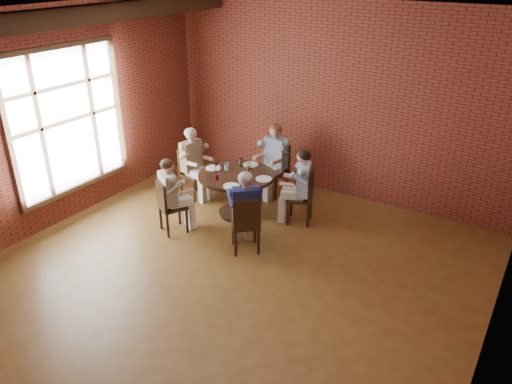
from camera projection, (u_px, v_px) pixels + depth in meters
The scene contains 29 objects.
floor at pixel (219, 283), 6.75m from camera, with size 7.00×7.00×0.00m, color brown.
ceiling at pixel (208, 19), 5.29m from camera, with size 7.00×7.00×0.00m, color silver.
wall_back at pixel (334, 102), 8.69m from camera, with size 7.00×7.00×0.00m, color maroon.
wall_left at pixel (42, 123), 7.58m from camera, with size 7.00×7.00×0.00m, color maroon.
wall_right at pixel (506, 241), 4.46m from camera, with size 7.00×7.00×0.00m, color maroon.
ceiling_beam at pixel (59, 18), 6.52m from camera, with size 0.22×6.90×0.26m, color #332011.
window at pixel (67, 121), 7.88m from camera, with size 0.10×2.16×2.36m.
dining_table at pixel (237, 186), 8.32m from camera, with size 1.27×1.27×0.75m.
chair_a at pixel (304, 195), 8.09m from camera, with size 0.49×0.49×0.90m.
diner_a at pixel (300, 187), 8.04m from camera, with size 0.48×0.59×1.26m, color #4473B1, non-canonical shape.
chair_b at pixel (276, 167), 9.11m from camera, with size 0.47×0.47×0.94m.
diner_b at pixel (274, 160), 8.98m from camera, with size 0.53×0.65×1.34m, color #7F95A1, non-canonical shape.
chair_c at pixel (191, 170), 9.02m from camera, with size 0.47×0.47×0.92m.
diner_c at pixel (194, 163), 8.91m from camera, with size 0.51×0.62×1.30m, color brown, non-canonical shape.
chair_d at pixel (168, 205), 7.80m from camera, with size 0.52×0.52×0.89m.
diner_d at pixel (172, 196), 7.77m from camera, with size 0.47×0.58×1.24m, color #C0A096, non-canonical shape.
chair_e at pixel (246, 223), 7.25m from camera, with size 0.56×0.56×0.91m.
diner_e at pixel (245, 212), 7.26m from camera, with size 0.49×0.61×1.28m, color #192148, non-canonical shape.
plate_a at pixel (264, 179), 8.02m from camera, with size 0.26×0.26×0.01m, color white.
plate_b at pixel (251, 165), 8.57m from camera, with size 0.26×0.26×0.01m, color white.
plate_c at pixel (213, 168), 8.43m from camera, with size 0.26×0.26×0.01m, color white.
plate_d at pixel (231, 186), 7.77m from camera, with size 0.26×0.26×0.01m, color white.
glass_a at pixel (250, 173), 8.08m from camera, with size 0.07×0.07×0.14m, color white.
glass_b at pixel (249, 167), 8.32m from camera, with size 0.07×0.07×0.14m, color white.
glass_c at pixel (241, 162), 8.49m from camera, with size 0.07×0.07×0.14m, color white.
glass_d at pixel (227, 166), 8.34m from camera, with size 0.07×0.07×0.14m, color white.
glass_e at pixel (217, 168), 8.28m from camera, with size 0.07×0.07×0.14m, color white.
glass_f at pixel (216, 176), 7.98m from camera, with size 0.07×0.07×0.14m, color white.
smartphone at pixel (248, 184), 7.84m from camera, with size 0.07×0.13×0.01m, color black.
Camera 1 is at (3.39, -4.44, 4.02)m, focal length 35.00 mm.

